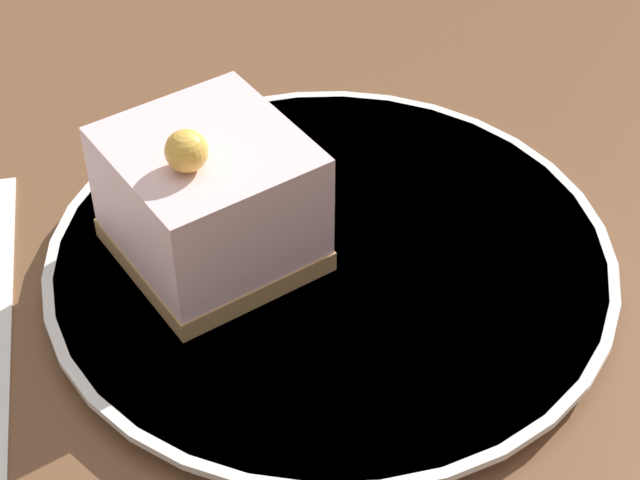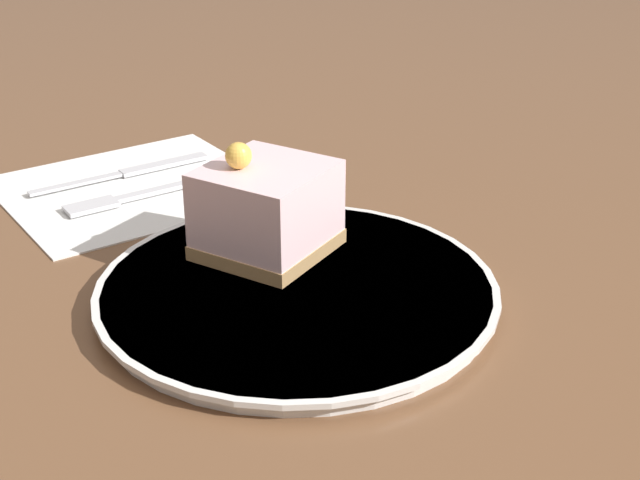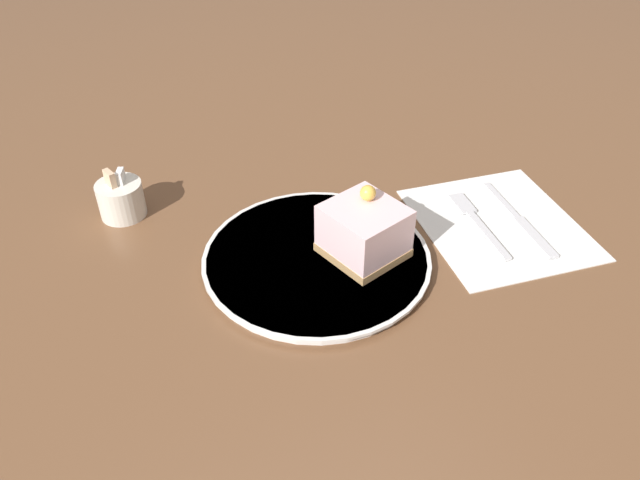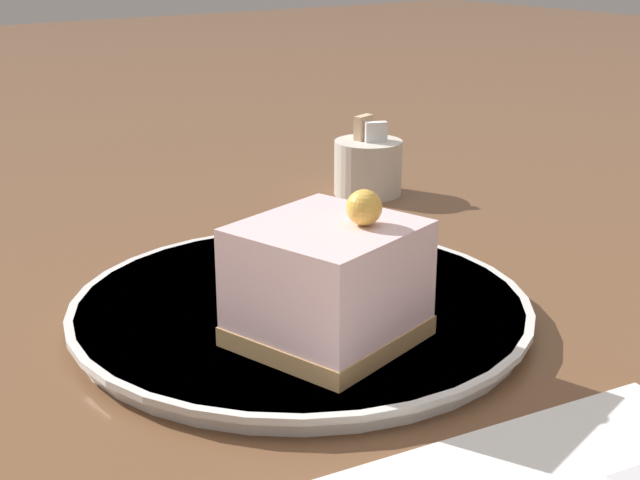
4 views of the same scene
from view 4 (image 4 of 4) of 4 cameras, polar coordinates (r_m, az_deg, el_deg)
name	(u,v)px [view 4 (image 4 of 4)]	position (r m, az deg, el deg)	size (l,w,h in m)	color
ground_plane	(311,350)	(0.52, -0.57, -7.06)	(4.00, 4.00, 0.00)	brown
plate	(301,308)	(0.56, -1.24, -4.40)	(0.29, 0.29, 0.01)	silver
cake_slice	(329,282)	(0.49, 0.58, -2.73)	(0.11, 0.11, 0.09)	#AD8451
sugar_bowl	(368,166)	(0.82, 3.10, 4.75)	(0.06, 0.06, 0.07)	silver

